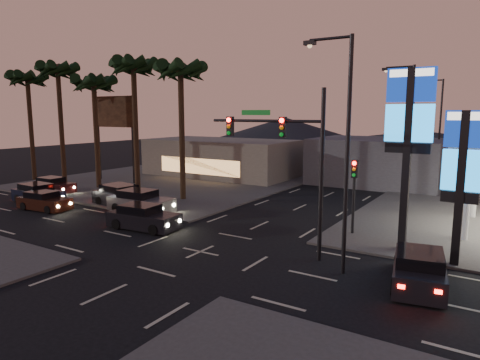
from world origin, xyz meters
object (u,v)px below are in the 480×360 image
Objects in this scene: pylon_sign_tall at (409,123)px; traffic_signal_mast at (287,148)px; car_lane_a_front at (143,218)px; suv_station at (419,269)px; pylon_sign_short at (462,164)px; car_lane_a_rear at (38,194)px; car_lane_b_rear at (53,186)px; car_lane_a_mid at (44,201)px; car_lane_b_mid at (121,196)px; car_lane_b_front at (141,202)px.

pylon_sign_tall is 1.12× the size of traffic_signal_mast.
suv_station is at bearing -1.27° from car_lane_a_front.
pylon_sign_tall is at bearing 158.20° from pylon_sign_short.
pylon_sign_tall is at bearing 15.33° from car_lane_a_front.
car_lane_a_rear reaches higher than car_lane_a_front.
traffic_signal_mast reaches higher than suv_station.
traffic_signal_mast is at bearing -9.25° from car_lane_b_rear.
car_lane_b_mid is (3.80, 3.79, 0.13)m from car_lane_a_mid.
pylon_sign_tall reaches higher than car_lane_b_rear.
car_lane_b_front is 19.12m from suv_station.
car_lane_b_front is 1.17× the size of car_lane_b_rear.
pylon_sign_short is 0.88× the size of traffic_signal_mast.
suv_station is (21.45, -4.02, -0.05)m from car_lane_b_mid.
car_lane_b_mid is 21.82m from suv_station.
traffic_signal_mast is (-7.24, -2.51, 0.57)m from pylon_sign_short.
car_lane_b_front is at bearing -177.23° from pylon_sign_tall.
car_lane_b_mid is 9.28m from car_lane_b_rear.
car_lane_a_mid is at bearing -24.65° from car_lane_a_rear.
car_lane_a_rear is 4.38m from car_lane_b_rear.
car_lane_b_front is 1.04× the size of suv_station.
traffic_signal_mast is 1.75× the size of car_lane_a_front.
pylon_sign_short is 1.48× the size of suv_station.
pylon_sign_short is at bearing 3.59° from car_lane_a_rear.
pylon_sign_short reaches higher than car_lane_b_front.
car_lane_b_rear is at bearing 140.87° from car_lane_a_mid.
car_lane_b_mid is (-15.19, 3.33, -4.48)m from traffic_signal_mast.
car_lane_a_front is 15.73m from car_lane_b_rear.
car_lane_a_mid is 7.15m from car_lane_b_front.
car_lane_a_front is (-14.07, -3.86, -5.72)m from pylon_sign_tall.
pylon_sign_short is 26.71m from car_lane_a_mid.
pylon_sign_tall is at bearing 9.50° from car_lane_a_mid.
pylon_sign_short is at bearing -0.47° from car_lane_b_front.
pylon_sign_tall is 15.67m from car_lane_a_front.
car_lane_a_mid is 0.88× the size of suv_station.
car_lane_a_rear is at bearing -176.41° from pylon_sign_short.
car_lane_a_mid is (-23.74, -3.97, -5.78)m from pylon_sign_tall.
car_lane_a_front is at bearing 178.73° from suv_station.
pylon_sign_short is 1.43× the size of car_lane_b_front.
traffic_signal_mast is 1.57× the size of car_lane_b_mid.
traffic_signal_mast is at bearing -12.35° from car_lane_b_mid.
car_lane_a_rear is 9.19m from car_lane_b_front.
car_lane_a_rear is (-12.21, 1.05, 0.02)m from car_lane_a_front.
car_lane_b_rear is 0.89× the size of suv_station.
pylon_sign_short is at bearing -2.08° from car_lane_b_mid.
car_lane_b_mid is (-5.87, 3.67, 0.07)m from car_lane_a_front.
traffic_signal_mast is at bearing 2.11° from car_lane_a_front.
car_lane_b_rear is at bearing 164.05° from car_lane_a_front.
pylon_sign_short is at bearing 19.13° from traffic_signal_mast.
car_lane_a_front is at bearing -42.98° from car_lane_b_front.
suv_station is at bearing -70.19° from pylon_sign_tall.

